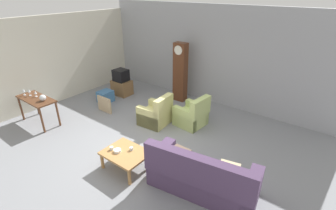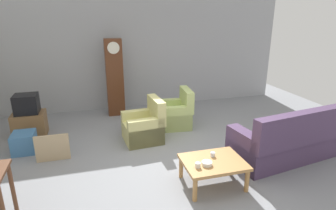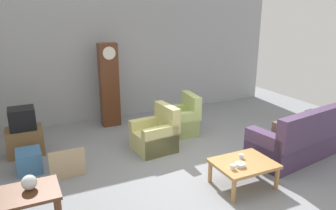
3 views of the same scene
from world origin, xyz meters
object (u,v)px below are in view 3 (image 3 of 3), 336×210
coffee_table_wood (244,165)px  grandfather_clock (109,85)px  armchair_olive_far (180,121)px  tv_stand_cabinet (25,141)px  cup_white_porcelain (233,167)px  framed_picture_leaning (68,164)px  tv_crt (22,118)px  bowl_white_stacked (240,165)px  armchair_olive_near (156,136)px  cup_blue_rimmed (241,156)px  storage_box_blue (29,161)px  glass_dome_cloche (29,182)px  couch_floral (300,140)px  console_table_dark (0,207)px

coffee_table_wood → grandfather_clock: size_ratio=0.47×
armchair_olive_far → grandfather_clock: size_ratio=0.45×
tv_stand_cabinet → cup_white_porcelain: 4.11m
framed_picture_leaning → tv_crt: bearing=114.5°
bowl_white_stacked → armchair_olive_near: bearing=106.1°
tv_stand_cabinet → cup_blue_rimmed: (3.20, -2.71, 0.19)m
tv_crt → storage_box_blue: tv_crt is taller
framed_picture_leaning → glass_dome_cloche: glass_dome_cloche is taller
couch_floral → tv_stand_cabinet: bearing=153.1°
armchair_olive_near → cup_white_porcelain: 2.07m
bowl_white_stacked → glass_dome_cloche: bearing=179.3°
armchair_olive_near → glass_dome_cloche: glass_dome_cloche is taller
storage_box_blue → cup_blue_rimmed: (3.18, -1.90, 0.26)m
armchair_olive_far → framed_picture_leaning: size_ratio=1.53×
tv_crt → storage_box_blue: bearing=-88.4°
tv_crt → framed_picture_leaning: size_ratio=0.80×
coffee_table_wood → cup_white_porcelain: (-0.31, -0.12, 0.10)m
tv_stand_cabinet → bowl_white_stacked: size_ratio=4.14×
tv_stand_cabinet → cup_blue_rimmed: tv_stand_cabinet is taller
coffee_table_wood → cup_white_porcelain: bearing=-159.1°
grandfather_clock → storage_box_blue: bearing=-139.3°
storage_box_blue → bowl_white_stacked: size_ratio=2.92×
coffee_table_wood → console_table_dark: bearing=-178.3°
grandfather_clock → tv_stand_cabinet: (-2.00, -0.89, -0.75)m
framed_picture_leaning → glass_dome_cloche: (-0.62, -1.56, 0.63)m
armchair_olive_near → tv_stand_cabinet: size_ratio=1.35×
coffee_table_wood → storage_box_blue: size_ratio=2.01×
coffee_table_wood → glass_dome_cloche: (-3.16, -0.06, 0.52)m
glass_dome_cloche → cup_white_porcelain: bearing=-1.2°
coffee_table_wood → cup_blue_rimmed: size_ratio=12.54×
armchair_olive_far → bowl_white_stacked: size_ratio=5.60×
cup_blue_rimmed → bowl_white_stacked: cup_blue_rimmed is taller
cup_blue_rimmed → glass_dome_cloche: bearing=-176.6°
armchair_olive_far → glass_dome_cloche: 4.21m
framed_picture_leaning → glass_dome_cloche: size_ratio=3.40×
couch_floral → glass_dome_cloche: bearing=-174.7°
tv_crt → glass_dome_cloche: size_ratio=2.72×
storage_box_blue → cup_white_porcelain: cup_white_porcelain is taller
coffee_table_wood → bowl_white_stacked: bowl_white_stacked is taller
tv_stand_cabinet → storage_box_blue: 0.81m
console_table_dark → grandfather_clock: grandfather_clock is taller
glass_dome_cloche → tv_crt: bearing=89.7°
tv_crt → bowl_white_stacked: tv_crt is taller
couch_floral → storage_box_blue: couch_floral is taller
armchair_olive_far → glass_dome_cloche: glass_dome_cloche is taller
bowl_white_stacked → console_table_dark: bearing=-179.8°
couch_floral → armchair_olive_far: 2.60m
grandfather_clock → bowl_white_stacked: size_ratio=12.35×
grandfather_clock → glass_dome_cloche: size_ratio=11.50×
couch_floral → armchair_olive_near: (-2.41, 1.52, -0.05)m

